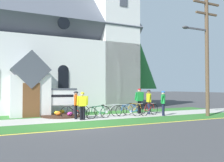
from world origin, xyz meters
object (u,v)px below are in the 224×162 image
church_sign (62,98)px  bicycle_blue (99,112)px  cyclist_in_green_jersey (149,100)px  roadside_conifer (137,61)px  bicycle_red (108,111)px  bicycle_orange (75,112)px  bicycle_black (149,109)px  cyclist_in_blue_jersey (163,101)px  bicycle_green (129,110)px  bicycle_white (134,109)px  cyclist_in_red_jersey (139,99)px  utility_pole (206,48)px  cyclist_in_yellow_jersey (82,104)px  cyclist_in_orange_jersey (76,103)px

church_sign → bicycle_blue: bearing=-52.5°
cyclist_in_green_jersey → roadside_conifer: size_ratio=0.21×
bicycle_blue → bicycle_red: (0.88, 0.61, 0.00)m
bicycle_orange → cyclist_in_green_jersey: cyclist_in_green_jersey is taller
bicycle_black → cyclist_in_blue_jersey: bearing=-38.5°
bicycle_green → roadside_conifer: size_ratio=0.22×
bicycle_white → cyclist_in_blue_jersey: 1.98m
cyclist_in_red_jersey → cyclist_in_blue_jersey: bearing=-70.1°
church_sign → bicycle_black: (5.28, -2.18, -0.78)m
utility_pole → cyclist_in_green_jersey: bearing=139.5°
utility_pole → bicycle_white: bearing=146.5°
cyclist_in_blue_jersey → cyclist_in_yellow_jersey: 5.39m
church_sign → roadside_conifer: (9.88, 6.99, 3.58)m
bicycle_red → bicycle_orange: bicycle_orange is taller
bicycle_red → bicycle_black: 2.78m
cyclist_in_orange_jersey → bicycle_red: bearing=9.3°
bicycle_blue → bicycle_black: bearing=0.3°
bicycle_orange → cyclist_in_orange_jersey: 0.77m
bicycle_white → cyclist_in_orange_jersey: bearing=-173.3°
roadside_conifer → bicycle_red: bearing=-130.5°
bicycle_green → bicycle_white: bearing=39.8°
bicycle_red → cyclist_in_orange_jersey: bearing=-170.7°
bicycle_black → cyclist_in_red_jersey: size_ratio=0.95×
bicycle_red → bicycle_orange: size_ratio=0.95×
bicycle_orange → roadside_conifer: roadside_conifer is taller
bicycle_orange → cyclist_in_red_jersey: size_ratio=1.03×
cyclist_in_red_jersey → cyclist_in_orange_jersey: size_ratio=1.09×
cyclist_in_blue_jersey → roadside_conifer: bearing=68.2°
cyclist_in_blue_jersey → cyclist_in_green_jersey: bearing=107.3°
bicycle_blue → roadside_conifer: 13.07m
bicycle_white → utility_pole: (3.86, -2.55, 4.05)m
bicycle_black → bicycle_orange: bearing=171.1°
bicycle_white → cyclist_in_blue_jersey: cyclist_in_blue_jersey is taller
bicycle_black → roadside_conifer: size_ratio=0.21×
bicycle_red → cyclist_in_blue_jersey: 3.66m
bicycle_blue → bicycle_red: bicycle_blue is taller
cyclist_in_orange_jersey → roadside_conifer: bearing=43.2°
cyclist_in_red_jersey → utility_pole: utility_pole is taller
bicycle_orange → cyclist_in_blue_jersey: bearing=-13.4°
bicycle_orange → roadside_conifer: (9.39, 8.42, 4.37)m
church_sign → roadside_conifer: bearing=35.3°
bicycle_black → cyclist_in_blue_jersey: cyclist_in_blue_jersey is taller
bicycle_blue → bicycle_white: 3.00m
cyclist_in_yellow_jersey → bicycle_blue: bearing=12.5°
cyclist_in_red_jersey → bicycle_green: bearing=-141.6°
bicycle_blue → utility_pole: utility_pole is taller
utility_pole → bicycle_orange: bearing=162.1°
bicycle_red → cyclist_in_yellow_jersey: bearing=-156.5°
church_sign → roadside_conifer: roadside_conifer is taller
bicycle_orange → bicycle_blue: bearing=-32.9°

